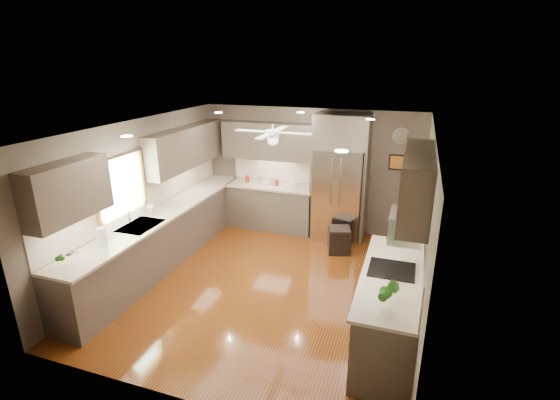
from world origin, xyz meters
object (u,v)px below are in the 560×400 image
Objects in this scene: potted_plant_left at (68,255)px; paper_towel at (102,237)px; canister_c at (271,180)px; stool at (339,240)px; canister_d at (277,183)px; microwave at (406,226)px; potted_plant_right at (389,292)px; refrigerator at (339,180)px; canister_a at (247,179)px; soap_bottle at (152,208)px; bowl at (293,186)px; canister_b at (260,180)px.

paper_towel is at bearing 89.84° from potted_plant_left.
canister_c is 1.94m from stool.
potted_plant_left is (-1.34, -4.08, 0.09)m from canister_d.
microwave reaches higher than canister_c.
potted_plant_right reaches higher than canister_c.
refrigerator reaches higher than potted_plant_right.
canister_a is 0.88× the size of canister_c.
paper_towel reaches higher than soap_bottle.
refrigerator is at bearing -0.21° from bowl.
canister_d is at bearing 71.80° from potted_plant_left.
refrigerator reaches higher than stool.
potted_plant_left is 0.61× the size of stool.
refrigerator reaches higher than potted_plant_left.
potted_plant_left is 0.95× the size of potted_plant_right.
canister_d is at bearing -5.73° from canister_b.
canister_c reaches higher than canister_b.
soap_bottle is (-0.79, -2.21, 0.02)m from canister_a.
canister_b is 3.66m from paper_towel.
canister_a is 0.06× the size of refrigerator.
potted_plant_right reaches higher than canister_d.
potted_plant_right reaches higher than soap_bottle.
canister_b is at bearing -179.18° from canister_c.
potted_plant_right is 3.84m from refrigerator.
stool is at bearing -25.02° from canister_c.
soap_bottle is 3.38m from stool.
microwave is (3.97, 1.34, 0.39)m from potted_plant_left.
canister_c is at bearing 4.27° from canister_a.
bowl is (0.36, -0.03, -0.03)m from canister_d.
potted_plant_right is at bearing -71.39° from refrigerator.
canister_d is 3.74m from paper_towel.
paper_towel is at bearing -85.04° from soap_bottle.
paper_towel reaches higher than stool.
bowl is at bearing 67.20° from potted_plant_left.
canister_b is 0.23× the size of microwave.
potted_plant_right is (2.53, -3.67, 0.10)m from canister_d.
soap_bottle is 3.51m from refrigerator.
refrigerator is 4.35m from paper_towel.
bowl is at bearing 129.88° from microwave.
paper_towel reaches higher than canister_d.
paper_towel is (-2.64, -3.46, -0.11)m from refrigerator.
paper_towel is (-0.68, -3.49, 0.06)m from canister_a.
canister_a is 0.73× the size of soap_bottle.
potted_plant_left is 4.21m from microwave.
paper_towel is (0.11, -1.28, 0.04)m from soap_bottle.
soap_bottle is (-1.31, -2.25, 0.01)m from canister_c.
potted_plant_right is 3.87m from paper_towel.
canister_b is at bearing 76.85° from potted_plant_left.
potted_plant_left is at bearing -112.80° from bowl.
canister_a is 0.27× the size of microwave.
canister_a is 1.16× the size of canister_b.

